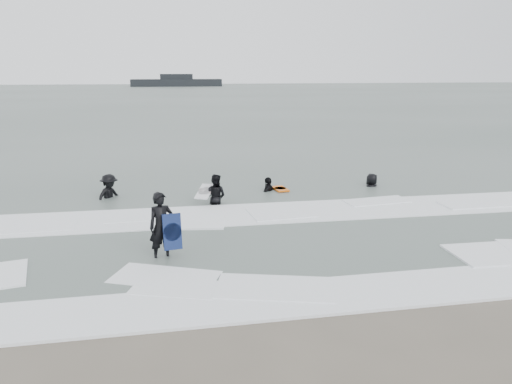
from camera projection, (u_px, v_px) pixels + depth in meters
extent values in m
plane|color=brown|center=(292.00, 288.00, 11.70)|extent=(320.00, 320.00, 0.00)
plane|color=#47544C|center=(184.00, 97.00, 88.20)|extent=(320.00, 320.00, 0.00)
imported|color=black|center=(163.00, 259.00, 13.46)|extent=(0.79, 0.64, 1.88)
imported|color=black|center=(216.00, 205.00, 18.84)|extent=(1.05, 0.98, 1.73)
imported|color=black|center=(110.00, 199.00, 19.63)|extent=(1.33, 1.34, 1.86)
imported|color=black|center=(268.00, 192.00, 20.84)|extent=(1.00, 1.07, 1.77)
imported|color=black|center=(372.00, 187.00, 21.60)|extent=(1.02, 0.91, 1.76)
cube|color=white|center=(299.00, 298.00, 11.11)|extent=(30.03, 2.32, 0.07)
cube|color=white|center=(251.00, 215.00, 17.42)|extent=(30.00, 2.60, 0.09)
cube|color=black|center=(177.00, 83.00, 142.52)|extent=(25.60, 4.57, 2.01)
cube|color=black|center=(176.00, 77.00, 142.10)|extent=(9.14, 2.74, 1.46)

